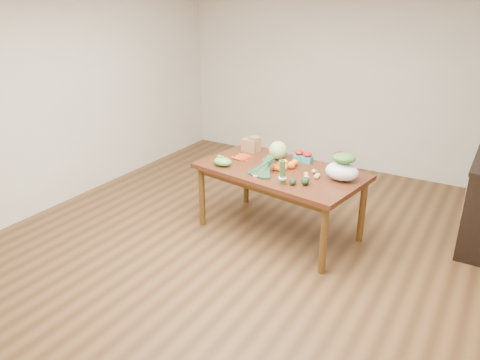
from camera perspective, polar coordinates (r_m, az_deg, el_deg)
The scene contains 24 objects.
floor at distance 4.90m, azimuth -0.54°, elevation -8.50°, with size 6.00×6.00×0.00m, color brown.
room_walls at distance 4.37m, azimuth -0.61°, elevation 6.91°, with size 5.02×6.02×2.70m.
dining_table at distance 5.09m, azimuth 4.82°, elevation -2.61°, with size 1.72×0.96×0.75m, color #4A2111.
dish_towel at distance 5.38m, azimuth 25.96°, elevation -1.46°, with size 0.02×0.28×0.45m, color white.
paper_bag at distance 5.46m, azimuth 1.31°, elevation 4.44°, with size 0.25×0.21×0.18m, color olive, non-canonical shape.
cabbage at distance 5.20m, azimuth 4.66°, elevation 3.63°, with size 0.21×0.21×0.21m, color #8FB669.
strawberry_basket_a at distance 5.22m, azimuth 7.21°, elevation 2.90°, with size 0.10×0.10×0.09m, color #AE140B, non-canonical shape.
strawberry_basket_b at distance 5.16m, azimuth 8.24°, elevation 2.64°, with size 0.10×0.10×0.09m, color red, non-canonical shape.
orange_a at distance 5.04m, azimuth 5.48°, elevation 2.16°, with size 0.07×0.07×0.07m, color #FFAB0F.
orange_b at distance 5.04m, azimuth 6.70°, elevation 2.11°, with size 0.07×0.07×0.07m, color orange.
orange_c at distance 4.95m, azimuth 6.29°, elevation 1.82°, with size 0.08×0.08×0.08m, color orange.
mandarin_cluster at distance 4.91m, azimuth 4.87°, elevation 1.73°, with size 0.18×0.18×0.09m, color orange, non-canonical shape.
carrots at distance 5.22m, azimuth 0.56°, elevation 2.73°, with size 0.22×0.22×0.03m, color #E24A13, non-canonical shape.
snap_pea_bag at distance 5.01m, azimuth -2.13°, elevation 2.25°, with size 0.20×0.15×0.09m, color #53B83E.
kale_bunch at distance 4.75m, azimuth 2.64°, elevation 1.56°, with size 0.32×0.40×0.16m, color black, non-canonical shape.
asparagus_bundle at distance 4.52m, azimuth 5.21°, elevation 0.97°, with size 0.08×0.08×0.25m, color olive, non-canonical shape.
potato_a at distance 4.78m, azimuth 8.06°, elevation 0.71°, with size 0.05×0.04×0.04m, color #D2B979.
potato_b at distance 4.69m, azimuth 8.11°, elevation 0.31°, with size 0.06×0.05×0.05m, color tan.
potato_c at distance 4.77m, azimuth 9.46°, elevation 0.59°, with size 0.05×0.05×0.04m, color tan.
potato_d at distance 4.87m, azimuth 9.00°, elevation 1.06°, with size 0.05×0.04×0.04m, color tan.
potato_e at distance 4.72m, azimuth 9.29°, elevation 0.38°, with size 0.05×0.05×0.04m, color tan.
avocado_a at distance 4.55m, azimuth 6.47°, elevation -0.16°, with size 0.07×0.10×0.07m, color black.
avocado_b at distance 4.56m, azimuth 7.98°, elevation -0.10°, with size 0.08×0.11×0.08m, color black.
salad_bag at distance 4.70m, azimuth 12.34°, elevation 1.46°, with size 0.33×0.25×0.26m, color white, non-canonical shape.
Camera 1 is at (2.19, -3.61, 2.50)m, focal length 35.00 mm.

